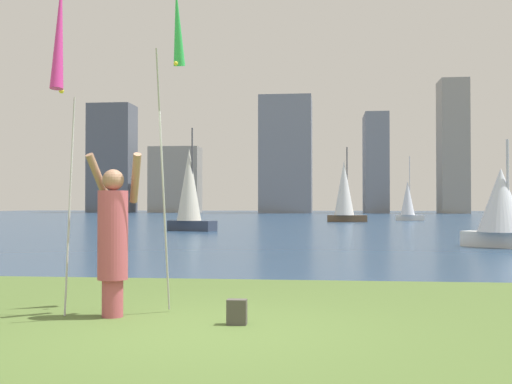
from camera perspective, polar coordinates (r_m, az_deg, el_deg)
The scene contains 14 objects.
ground at distance 57.84m, azimuth 4.90°, elevation -2.48°, with size 120.00×138.00×0.12m.
person at distance 8.04m, azimuth -12.61°, elevation -3.83°, with size 0.74×0.55×2.01m.
kite_flag_left at distance 8.28m, azimuth -17.08°, elevation 12.95°, with size 0.16×0.65×4.19m.
kite_flag_right at distance 8.95m, azimuth -7.07°, elevation 13.67°, with size 0.16×1.29×4.31m.
bag at distance 7.44m, azimuth -1.72°, elevation -10.64°, with size 0.22×0.15×0.29m.
sailboat_3 at distance 21.56m, azimuth 21.08°, elevation -1.21°, with size 2.64×2.33×3.40m.
sailboat_5 at distance 32.91m, azimuth -5.94°, elevation 0.08°, with size 2.66×1.77×5.27m.
sailboat_7 at distance 54.35m, azimuth 13.38°, elevation -0.75°, with size 2.34×1.25×5.31m.
sailboat_8 at distance 49.37m, azimuth 7.88°, elevation 0.08°, with size 3.03×1.54×5.74m.
skyline_tower_0 at distance 104.95m, azimuth -12.70°, elevation 2.92°, with size 6.84×5.27×17.22m.
skyline_tower_1 at distance 101.93m, azimuth -7.20°, elevation 1.08°, with size 7.86×4.29×10.35m.
skyline_tower_2 at distance 96.81m, azimuth 2.71°, elevation 3.27°, with size 7.72×7.91×17.36m.
skyline_tower_3 at distance 97.87m, azimuth 10.60°, elevation 2.49°, with size 3.43×7.96×14.81m.
skyline_tower_4 at distance 97.34m, azimuth 17.14°, elevation 3.88°, with size 3.93×5.05×19.34m.
Camera 1 is at (1.38, -6.85, 1.38)m, focal length 44.90 mm.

